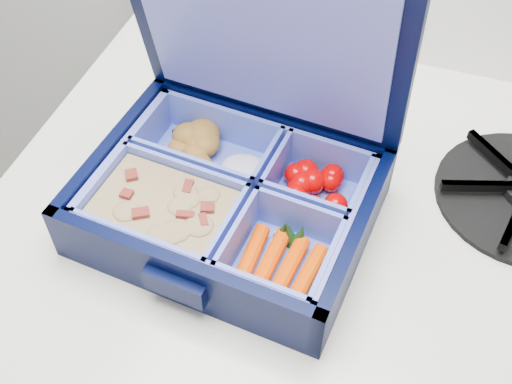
% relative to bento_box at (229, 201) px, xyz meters
% --- Properties ---
extents(bento_box, '(0.26, 0.21, 0.06)m').
position_rel_bento_box_xyz_m(bento_box, '(0.00, 0.00, 0.00)').
color(bento_box, black).
rests_on(bento_box, stove).
extents(burner_grate_rear, '(0.18, 0.18, 0.02)m').
position_rel_bento_box_xyz_m(burner_grate_rear, '(-0.06, 0.14, -0.02)').
color(burner_grate_rear, black).
rests_on(burner_grate_rear, stove).
extents(fork, '(0.12, 0.17, 0.01)m').
position_rel_bento_box_xyz_m(fork, '(0.06, 0.15, -0.03)').
color(fork, '#ACACAC').
rests_on(fork, stove).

